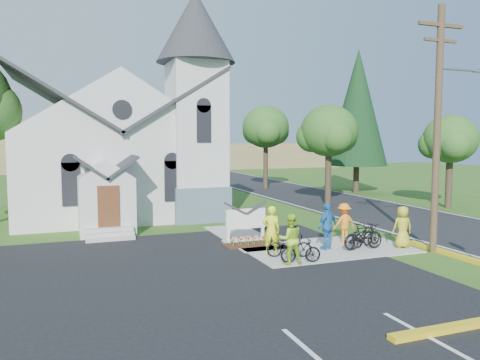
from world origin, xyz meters
name	(u,v)px	position (x,y,z in m)	size (l,w,h in m)	color
ground	(302,255)	(0.00, 0.00, 0.00)	(120.00, 120.00, 0.00)	#2E5C1A
parking_lot	(134,289)	(-7.00, -2.00, 0.01)	(20.00, 16.00, 0.02)	black
road	(324,199)	(10.00, 15.00, 0.01)	(8.00, 90.00, 0.02)	black
sidewalk	(328,249)	(1.50, 0.50, 0.03)	(7.00, 4.00, 0.05)	#A09A90
church	(123,130)	(-5.48, 12.48, 5.25)	(12.35, 12.00, 13.00)	silver
church_sign	(246,219)	(-1.20, 3.20, 1.03)	(2.20, 0.40, 1.70)	#A09A90
flower_bed	(253,244)	(-1.20, 2.30, 0.04)	(2.60, 1.10, 0.07)	#3C2210
utility_pole	(439,121)	(5.36, -1.50, 5.40)	(3.45, 0.28, 10.00)	#462F23
tree_road_near	(329,131)	(8.50, 12.00, 5.21)	(4.00, 4.00, 7.05)	#33271C
tree_road_mid	(266,127)	(9.00, 24.00, 5.78)	(4.40, 4.40, 7.80)	#33271C
tree_road_far	(450,140)	(15.50, 8.00, 4.63)	(3.60, 3.60, 6.30)	#33271C
conifer	(358,108)	(15.00, 18.00, 7.39)	(5.20, 5.20, 12.40)	#33271C
distant_hills	(148,155)	(3.36, 56.33, 2.17)	(61.00, 10.00, 5.60)	olive
cyclist_0	(271,230)	(-1.22, 0.35, 1.04)	(0.72, 0.47, 1.97)	#E6F81D
bike_0	(289,245)	(-0.73, -0.28, 0.51)	(0.61, 1.76, 0.93)	black
cyclist_1	(290,239)	(-1.15, -1.20, 0.99)	(0.91, 0.71, 1.88)	#9FD528
bike_1	(301,251)	(-0.71, -1.20, 0.51)	(0.43, 1.54, 0.92)	black
cyclist_2	(327,226)	(1.36, 0.31, 1.04)	(1.16, 0.48, 1.98)	#246EB5
bike_2	(367,236)	(3.23, 0.18, 0.52)	(0.62, 1.79, 0.94)	black
cyclist_3	(344,222)	(2.83, 1.32, 0.93)	(1.13, 0.65, 1.75)	orange
bike_3	(363,236)	(2.74, -0.27, 0.62)	(0.53, 1.88, 1.13)	black
cyclist_4	(402,227)	(4.50, -0.57, 0.95)	(0.87, 0.57, 1.79)	gold
bike_4	(359,236)	(2.75, 0.05, 0.56)	(0.67, 1.92, 1.01)	black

